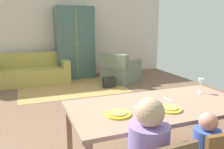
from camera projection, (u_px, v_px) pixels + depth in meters
name	position (u px, v px, depth m)	size (l,w,h in m)	color
ground_plane	(95.00, 111.00, 4.38)	(6.66, 6.46, 0.02)	brown
back_wall	(63.00, 32.00, 7.07)	(6.66, 0.10, 2.70)	beige
dining_table	(159.00, 110.00, 2.53)	(1.96, 0.97, 0.76)	#9F7861
plate_near_man	(118.00, 114.00, 2.21)	(0.25, 0.25, 0.02)	yellow
pizza_near_man	(118.00, 113.00, 2.21)	(0.17, 0.17, 0.01)	#E2944F
plate_near_child	(169.00, 109.00, 2.35)	(0.25, 0.25, 0.02)	yellow
pizza_near_child	(169.00, 108.00, 2.34)	(0.17, 0.17, 0.01)	gold
wine_glass	(201.00, 83.00, 2.90)	(0.07, 0.07, 0.19)	silver
fork	(138.00, 109.00, 2.36)	(0.02, 0.15, 0.01)	silver
knife	(168.00, 99.00, 2.66)	(0.01, 0.17, 0.01)	silver
area_rug	(72.00, 88.00, 5.95)	(2.60, 1.80, 0.01)	#AE8748
couch	(32.00, 73.00, 6.34)	(1.98, 0.86, 0.82)	#A89D47
armchair	(120.00, 70.00, 6.53)	(1.18, 1.18, 0.82)	slate
armoire	(75.00, 43.00, 6.88)	(1.10, 0.59, 2.10)	#415D54
handbag	(109.00, 82.00, 5.96)	(0.32, 0.16, 0.26)	black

